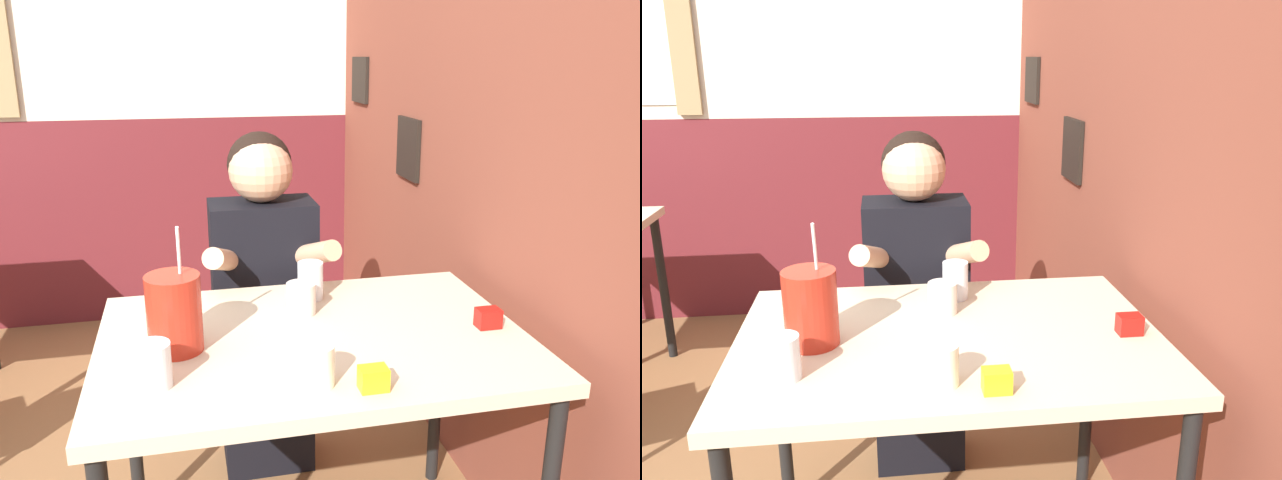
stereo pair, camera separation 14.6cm
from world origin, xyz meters
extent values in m
cube|color=brown|center=(1.52, 1.13, 1.35)|extent=(0.06, 4.26, 2.70)
cube|color=black|center=(1.48, 1.95, 1.30)|extent=(0.02, 0.24, 0.22)
cube|color=black|center=(1.48, 1.23, 1.06)|extent=(0.02, 0.22, 0.24)
cube|color=maroon|center=(0.00, 2.29, 0.55)|extent=(5.99, 0.06, 1.10)
cube|color=beige|center=(0.89, 0.28, 0.73)|extent=(1.06, 0.73, 0.04)
cylinder|color=black|center=(0.40, 0.60, 0.35)|extent=(0.04, 0.04, 0.71)
cylinder|color=black|center=(1.38, 0.60, 0.35)|extent=(0.04, 0.04, 0.71)
cube|color=black|center=(0.84, 0.82, 0.23)|extent=(0.31, 0.20, 0.46)
cube|color=black|center=(0.84, 0.82, 0.71)|extent=(0.34, 0.20, 0.50)
sphere|color=black|center=(0.84, 0.85, 1.08)|extent=(0.21, 0.21, 0.21)
sphere|color=tan|center=(0.84, 0.82, 1.07)|extent=(0.20, 0.20, 0.20)
cylinder|color=tan|center=(0.70, 0.68, 0.82)|extent=(0.14, 0.27, 0.15)
cylinder|color=tan|center=(0.97, 0.68, 0.82)|extent=(0.14, 0.27, 0.15)
cylinder|color=#B22819|center=(0.56, 0.26, 0.84)|extent=(0.13, 0.13, 0.19)
cylinder|color=white|center=(0.58, 0.26, 0.98)|extent=(0.01, 0.04, 0.14)
cylinder|color=silver|center=(0.51, 0.10, 0.79)|extent=(0.08, 0.08, 0.10)
cylinder|color=silver|center=(0.85, 0.03, 0.79)|extent=(0.07, 0.07, 0.09)
cylinder|color=silver|center=(0.89, 0.42, 0.79)|extent=(0.08, 0.08, 0.09)
cylinder|color=silver|center=(0.93, 0.52, 0.80)|extent=(0.07, 0.07, 0.11)
cube|color=#B7140F|center=(1.34, 0.22, 0.77)|extent=(0.06, 0.04, 0.05)
cube|color=yellow|center=(0.96, -0.01, 0.77)|extent=(0.06, 0.04, 0.05)
camera|label=1|loc=(0.60, -1.12, 1.42)|focal=35.00mm
camera|label=2|loc=(0.74, -1.15, 1.42)|focal=35.00mm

